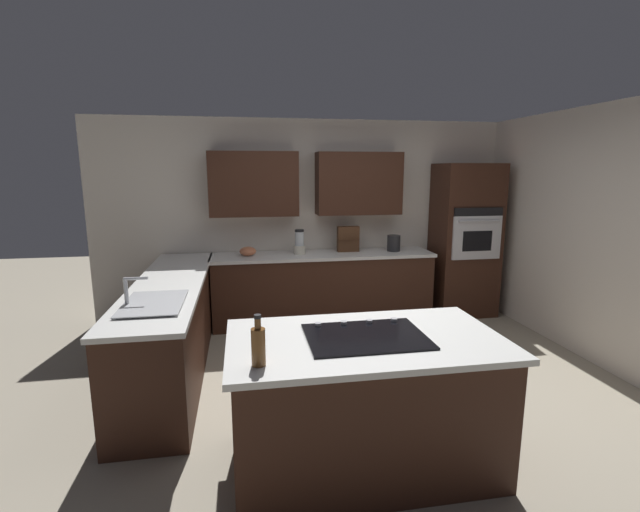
# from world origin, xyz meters

# --- Properties ---
(ground_plane) EXTENTS (14.00, 14.00, 0.00)m
(ground_plane) POSITION_xyz_m (0.00, 0.00, 0.00)
(ground_plane) COLOR #9E937F
(wall_back) EXTENTS (6.00, 0.44, 2.60)m
(wall_back) POSITION_xyz_m (0.08, -2.04, 1.43)
(wall_back) COLOR silver
(wall_back) RESTS_ON ground
(wall_left) EXTENTS (0.10, 4.00, 2.60)m
(wall_left) POSITION_xyz_m (-2.45, -0.30, 1.30)
(wall_left) COLOR silver
(wall_left) RESTS_ON ground
(lower_cabinets_back) EXTENTS (2.80, 0.60, 0.86)m
(lower_cabinets_back) POSITION_xyz_m (0.10, -1.72, 0.43)
(lower_cabinets_back) COLOR #381E14
(lower_cabinets_back) RESTS_ON ground
(countertop_back) EXTENTS (2.84, 0.64, 0.04)m
(countertop_back) POSITION_xyz_m (0.10, -1.72, 0.88)
(countertop_back) COLOR silver
(countertop_back) RESTS_ON lower_cabinets_back
(lower_cabinets_side) EXTENTS (0.60, 2.90, 0.86)m
(lower_cabinets_side) POSITION_xyz_m (1.82, -0.55, 0.43)
(lower_cabinets_side) COLOR #381E14
(lower_cabinets_side) RESTS_ON ground
(countertop_side) EXTENTS (0.64, 2.94, 0.04)m
(countertop_side) POSITION_xyz_m (1.82, -0.55, 0.88)
(countertop_side) COLOR silver
(countertop_side) RESTS_ON lower_cabinets_side
(island_base) EXTENTS (1.68, 0.92, 0.86)m
(island_base) POSITION_xyz_m (0.35, 1.20, 0.43)
(island_base) COLOR #381E14
(island_base) RESTS_ON ground
(island_top) EXTENTS (1.76, 1.00, 0.04)m
(island_top) POSITION_xyz_m (0.35, 1.20, 0.88)
(island_top) COLOR silver
(island_top) RESTS_ON island_base
(wall_oven) EXTENTS (0.80, 0.66, 2.04)m
(wall_oven) POSITION_xyz_m (-1.85, -1.72, 1.02)
(wall_oven) COLOR #381E14
(wall_oven) RESTS_ON ground
(sink_unit) EXTENTS (0.46, 0.70, 0.23)m
(sink_unit) POSITION_xyz_m (1.83, 0.23, 0.92)
(sink_unit) COLOR #515456
(sink_unit) RESTS_ON countertop_side
(cooktop) EXTENTS (0.76, 0.56, 0.03)m
(cooktop) POSITION_xyz_m (0.35, 1.19, 0.91)
(cooktop) COLOR black
(cooktop) RESTS_ON island_top
(blender) EXTENTS (0.15, 0.15, 0.31)m
(blender) POSITION_xyz_m (0.40, -1.73, 1.03)
(blender) COLOR beige
(blender) RESTS_ON countertop_back
(mixing_bowl) EXTENTS (0.21, 0.21, 0.11)m
(mixing_bowl) POSITION_xyz_m (1.05, -1.73, 0.96)
(mixing_bowl) COLOR #CC724C
(mixing_bowl) RESTS_ON countertop_back
(spice_rack) EXTENTS (0.28, 0.11, 0.33)m
(spice_rack) POSITION_xyz_m (-0.25, -1.80, 1.07)
(spice_rack) COLOR #472B19
(spice_rack) RESTS_ON countertop_back
(kettle) EXTENTS (0.17, 0.17, 0.21)m
(kettle) POSITION_xyz_m (-0.85, -1.73, 1.01)
(kettle) COLOR #262628
(kettle) RESTS_ON countertop_back
(oil_bottle) EXTENTS (0.08, 0.08, 0.29)m
(oil_bottle) POSITION_xyz_m (1.04, 1.49, 1.02)
(oil_bottle) COLOR brown
(oil_bottle) RESTS_ON island_top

